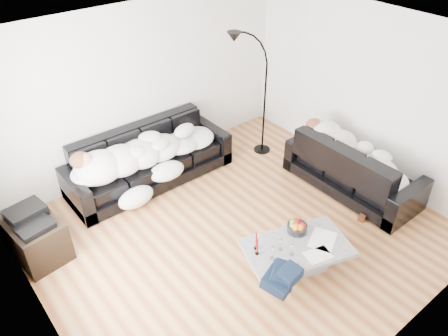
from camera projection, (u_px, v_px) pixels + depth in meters
ground at (238, 232)px, 5.92m from camera, size 5.00×5.00×0.00m
wall_back at (143, 89)px, 6.61m from camera, size 5.00×0.02×2.60m
wall_left at (27, 247)px, 3.89m from camera, size 0.02×4.50×2.60m
wall_right at (368, 94)px, 6.46m from camera, size 0.02×4.50×2.60m
ceiling at (242, 44)px, 4.43m from camera, size 5.00×5.00×0.00m
sofa_back at (149, 158)px, 6.66m from camera, size 2.57×0.89×0.84m
sofa_right at (354, 166)px, 6.49m from camera, size 0.87×2.03×0.82m
sleeper_back at (150, 147)px, 6.51m from camera, size 2.17×0.75×0.43m
sleeper_right at (356, 153)px, 6.37m from camera, size 0.74×1.74×0.43m
teal_cushion at (321, 133)px, 6.69m from camera, size 0.42×0.38×0.20m
coffee_table at (296, 257)px, 5.30m from camera, size 1.42×1.09×0.36m
fruit_bowl at (297, 226)px, 5.37m from camera, size 0.29×0.29×0.15m
wine_glass_a at (281, 244)px, 5.11m from camera, size 0.07×0.07×0.16m
wine_glass_b at (273, 253)px, 4.98m from camera, size 0.08×0.08×0.18m
wine_glass_c at (292, 250)px, 5.04m from camera, size 0.07×0.07×0.16m
candle_left at (257, 247)px, 5.03m from camera, size 0.05×0.05×0.24m
candle_right at (256, 241)px, 5.09m from camera, size 0.05×0.05×0.24m
newspaper_a at (323, 240)px, 5.28m from camera, size 0.46×0.42×0.01m
newspaper_b at (318, 255)px, 5.07m from camera, size 0.35×0.29×0.01m
navy_jacket at (284, 273)px, 4.63m from camera, size 0.47×0.42×0.20m
shoes at (363, 210)px, 6.22m from camera, size 0.44×0.34×0.09m
av_cabinet at (35, 238)px, 5.44m from camera, size 0.66×0.88×0.56m
stereo at (28, 217)px, 5.24m from camera, size 0.49×0.40×0.13m
floor_lamp at (265, 99)px, 7.06m from camera, size 0.76×0.52×1.95m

